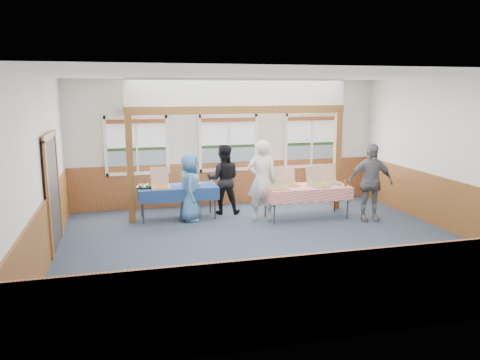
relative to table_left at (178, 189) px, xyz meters
name	(u,v)px	position (x,y,z in m)	size (l,w,h in m)	color
floor	(269,245)	(1.45, -2.37, -0.70)	(8.00, 8.00, 0.00)	#283642
ceiling	(271,75)	(1.45, -2.37, 2.50)	(8.00, 8.00, 0.00)	white
wall_back	(228,143)	(1.45, 1.13, 0.90)	(8.00, 8.00, 0.00)	silver
wall_front	(363,209)	(1.45, -5.87, 0.90)	(8.00, 8.00, 0.00)	silver
wall_left	(40,172)	(-2.55, -2.37, 0.90)	(8.00, 8.00, 0.00)	silver
wall_right	(453,156)	(5.45, -2.37, 0.90)	(8.00, 8.00, 0.00)	silver
wainscot_back	(228,183)	(1.45, 1.11, -0.15)	(7.98, 0.05, 1.10)	brown
wainscot_front	(357,293)	(1.45, -5.84, -0.15)	(7.98, 0.05, 1.10)	brown
wainscot_left	(46,233)	(-2.52, -2.37, -0.15)	(0.05, 6.98, 1.10)	brown
wainscot_right	(448,205)	(5.43, -2.37, -0.15)	(0.05, 6.98, 1.10)	brown
cased_opening	(52,193)	(-2.51, -1.47, 0.35)	(0.06, 1.30, 2.10)	#2C2C2C
window_left	(137,142)	(-0.85, 1.09, 0.98)	(1.56, 0.10, 1.46)	white
window_mid	(228,140)	(1.45, 1.09, 0.98)	(1.56, 0.10, 1.46)	white
window_right	(312,138)	(3.75, 1.09, 0.98)	(1.56, 0.10, 1.46)	white
post_left	(130,170)	(-1.05, -0.07, 0.50)	(0.15, 0.15, 2.40)	#543412
post_right	(337,161)	(3.95, -0.07, 0.50)	(0.15, 0.15, 2.40)	#543412
cross_beam	(239,110)	(1.45, -0.07, 1.79)	(5.15, 0.18, 0.18)	#543412
table_left	(178,189)	(0.00, 0.00, 0.00)	(1.96, 1.35, 0.76)	#2C2C2C
table_right	(307,188)	(2.89, -0.72, 0.00)	(2.10, 1.31, 0.76)	#2C2C2C
pizza_box_a	(161,185)	(-0.40, -0.11, 0.13)	(0.41, 0.50, 0.45)	tan
pizza_box_b	(192,181)	(0.35, 0.16, 0.12)	(0.37, 0.45, 0.40)	tan
pizza_box_c	(277,186)	(2.14, -0.82, 0.13)	(0.48, 0.56, 0.47)	tan
pizza_box_d	(289,182)	(2.54, -0.53, 0.12)	(0.40, 0.48, 0.43)	tan
pizza_box_e	(318,183)	(3.13, -0.80, 0.12)	(0.46, 0.54, 0.43)	tan
pizza_box_f	(330,181)	(3.54, -0.58, 0.12)	(0.44, 0.52, 0.43)	tan
veggie_tray	(145,186)	(-0.75, 0.00, 0.09)	(0.39, 0.39, 0.09)	black
drink_glass	(345,183)	(3.74, -0.97, 0.13)	(0.07, 0.07, 0.15)	brown
woman_white	(262,181)	(1.84, -0.64, 0.22)	(0.67, 0.44, 1.84)	silver
woman_black	(223,179)	(1.12, 0.19, 0.13)	(0.81, 0.63, 1.67)	black
man_blue	(190,187)	(0.24, -0.27, 0.07)	(0.76, 0.49, 1.55)	teal
person_grey	(370,182)	(4.21, -1.25, 0.18)	(1.03, 0.43, 1.77)	slate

